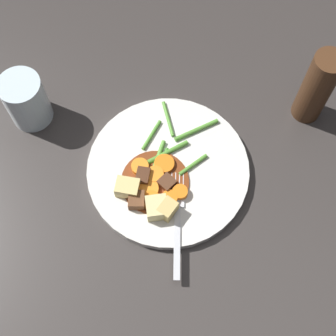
{
  "coord_description": "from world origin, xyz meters",
  "views": [
    {
      "loc": [
        0.25,
        0.21,
        0.75
      ],
      "look_at": [
        0.0,
        0.0,
        0.02
      ],
      "focal_mm": 52.13,
      "sensor_mm": 36.0,
      "label": 1
    }
  ],
  "objects_px": {
    "potato_chunk_0": "(157,208)",
    "fork": "(177,220)",
    "carrot_slice_4": "(164,165)",
    "meat_chunk_0": "(139,202)",
    "carrot_slice_1": "(151,200)",
    "water_glass": "(26,100)",
    "meat_chunk_2": "(143,176)",
    "potato_chunk_1": "(168,209)",
    "meat_chunk_1": "(167,183)",
    "dinner_plate": "(168,170)",
    "potato_chunk_2": "(128,188)",
    "carrot_slice_2": "(155,175)",
    "carrot_slice_6": "(170,198)",
    "carrot_slice_3": "(149,190)",
    "pepper_mill": "(317,88)",
    "carrot_slice_5": "(140,167)",
    "carrot_slice_0": "(180,192)"
  },
  "relations": [
    {
      "from": "meat_chunk_0",
      "to": "potato_chunk_0",
      "type": "bearing_deg",
      "value": 108.91
    },
    {
      "from": "carrot_slice_2",
      "to": "carrot_slice_5",
      "type": "bearing_deg",
      "value": -77.41
    },
    {
      "from": "carrot_slice_2",
      "to": "meat_chunk_2",
      "type": "distance_m",
      "value": 0.02
    },
    {
      "from": "meat_chunk_1",
      "to": "meat_chunk_0",
      "type": "bearing_deg",
      "value": -13.03
    },
    {
      "from": "carrot_slice_1",
      "to": "water_glass",
      "type": "distance_m",
      "value": 0.27
    },
    {
      "from": "carrot_slice_3",
      "to": "pepper_mill",
      "type": "bearing_deg",
      "value": 159.85
    },
    {
      "from": "meat_chunk_0",
      "to": "meat_chunk_2",
      "type": "relative_size",
      "value": 1.02
    },
    {
      "from": "carrot_slice_3",
      "to": "potato_chunk_1",
      "type": "distance_m",
      "value": 0.05
    },
    {
      "from": "potato_chunk_2",
      "to": "carrot_slice_5",
      "type": "bearing_deg",
      "value": -166.14
    },
    {
      "from": "potato_chunk_1",
      "to": "carrot_slice_4",
      "type": "bearing_deg",
      "value": -135.41
    },
    {
      "from": "carrot_slice_2",
      "to": "carrot_slice_0",
      "type": "bearing_deg",
      "value": 92.35
    },
    {
      "from": "carrot_slice_5",
      "to": "potato_chunk_1",
      "type": "distance_m",
      "value": 0.09
    },
    {
      "from": "dinner_plate",
      "to": "potato_chunk_0",
      "type": "height_order",
      "value": "potato_chunk_0"
    },
    {
      "from": "carrot_slice_0",
      "to": "carrot_slice_6",
      "type": "distance_m",
      "value": 0.02
    },
    {
      "from": "meat_chunk_2",
      "to": "fork",
      "type": "xyz_separation_m",
      "value": [
        0.02,
        0.09,
        -0.01
      ]
    },
    {
      "from": "potato_chunk_1",
      "to": "fork",
      "type": "xyz_separation_m",
      "value": [
        0.0,
        0.02,
        -0.01
      ]
    },
    {
      "from": "meat_chunk_0",
      "to": "fork",
      "type": "height_order",
      "value": "meat_chunk_0"
    },
    {
      "from": "carrot_slice_6",
      "to": "water_glass",
      "type": "bearing_deg",
      "value": -84.71
    },
    {
      "from": "carrot_slice_1",
      "to": "potato_chunk_0",
      "type": "distance_m",
      "value": 0.02
    },
    {
      "from": "carrot_slice_1",
      "to": "potato_chunk_2",
      "type": "relative_size",
      "value": 0.85
    },
    {
      "from": "carrot_slice_4",
      "to": "potato_chunk_2",
      "type": "height_order",
      "value": "potato_chunk_2"
    },
    {
      "from": "carrot_slice_6",
      "to": "meat_chunk_1",
      "type": "relative_size",
      "value": 1.09
    },
    {
      "from": "meat_chunk_1",
      "to": "pepper_mill",
      "type": "height_order",
      "value": "pepper_mill"
    },
    {
      "from": "meat_chunk_2",
      "to": "carrot_slice_1",
      "type": "bearing_deg",
      "value": 57.8
    },
    {
      "from": "carrot_slice_1",
      "to": "potato_chunk_1",
      "type": "distance_m",
      "value": 0.03
    },
    {
      "from": "carrot_slice_1",
      "to": "carrot_slice_5",
      "type": "distance_m",
      "value": 0.06
    },
    {
      "from": "dinner_plate",
      "to": "fork",
      "type": "distance_m",
      "value": 0.09
    },
    {
      "from": "carrot_slice_2",
      "to": "carrot_slice_3",
      "type": "distance_m",
      "value": 0.03
    },
    {
      "from": "meat_chunk_0",
      "to": "meat_chunk_1",
      "type": "bearing_deg",
      "value": 166.97
    },
    {
      "from": "carrot_slice_4",
      "to": "meat_chunk_0",
      "type": "relative_size",
      "value": 1.2
    },
    {
      "from": "potato_chunk_1",
      "to": "meat_chunk_1",
      "type": "height_order",
      "value": "potato_chunk_1"
    },
    {
      "from": "potato_chunk_1",
      "to": "potato_chunk_2",
      "type": "relative_size",
      "value": 0.8
    },
    {
      "from": "carrot_slice_1",
      "to": "water_glass",
      "type": "xyz_separation_m",
      "value": [
        0.01,
        -0.27,
        0.03
      ]
    },
    {
      "from": "meat_chunk_1",
      "to": "fork",
      "type": "bearing_deg",
      "value": 54.59
    },
    {
      "from": "carrot_slice_3",
      "to": "carrot_slice_6",
      "type": "bearing_deg",
      "value": 106.37
    },
    {
      "from": "carrot_slice_2",
      "to": "potato_chunk_2",
      "type": "relative_size",
      "value": 0.77
    },
    {
      "from": "meat_chunk_1",
      "to": "fork",
      "type": "height_order",
      "value": "meat_chunk_1"
    },
    {
      "from": "carrot_slice_4",
      "to": "carrot_slice_2",
      "type": "bearing_deg",
      "value": 2.39
    },
    {
      "from": "meat_chunk_1",
      "to": "fork",
      "type": "distance_m",
      "value": 0.06
    },
    {
      "from": "carrot_slice_1",
      "to": "carrot_slice_4",
      "type": "height_order",
      "value": "carrot_slice_1"
    },
    {
      "from": "carrot_slice_3",
      "to": "meat_chunk_1",
      "type": "relative_size",
      "value": 1.51
    },
    {
      "from": "dinner_plate",
      "to": "carrot_slice_6",
      "type": "distance_m",
      "value": 0.06
    },
    {
      "from": "potato_chunk_0",
      "to": "fork",
      "type": "xyz_separation_m",
      "value": [
        -0.01,
        0.04,
        -0.01
      ]
    },
    {
      "from": "carrot_slice_4",
      "to": "carrot_slice_6",
      "type": "bearing_deg",
      "value": 49.2
    },
    {
      "from": "carrot_slice_1",
      "to": "potato_chunk_2",
      "type": "distance_m",
      "value": 0.04
    },
    {
      "from": "carrot_slice_1",
      "to": "fork",
      "type": "bearing_deg",
      "value": 92.51
    },
    {
      "from": "meat_chunk_0",
      "to": "carrot_slice_5",
      "type": "bearing_deg",
      "value": -140.62
    },
    {
      "from": "carrot_slice_5",
      "to": "carrot_slice_0",
      "type": "bearing_deg",
      "value": 95.96
    },
    {
      "from": "dinner_plate",
      "to": "carrot_slice_0",
      "type": "distance_m",
      "value": 0.05
    },
    {
      "from": "potato_chunk_0",
      "to": "pepper_mill",
      "type": "distance_m",
      "value": 0.33
    }
  ]
}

